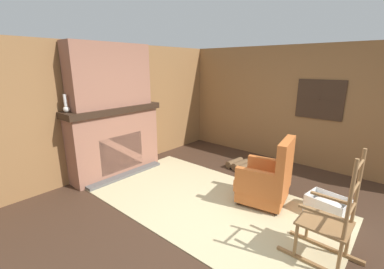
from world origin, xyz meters
TOP-DOWN VIEW (x-y plane):
  - ground_plane at (0.00, 0.00)m, footprint 14.00×14.00m
  - wood_panel_wall_left at (-2.81, 0.00)m, footprint 0.06×6.16m
  - wood_panel_wall_back at (0.00, 2.81)m, footprint 6.16×0.09m
  - fireplace_hearth at (-2.57, 0.00)m, footprint 0.62×1.83m
  - chimney_breast at (-2.58, 0.00)m, footprint 0.36×1.52m
  - area_rug at (-0.57, 0.26)m, footprint 3.80×2.07m
  - armchair at (0.12, 0.80)m, footprint 0.79×0.77m
  - rocking_chair at (1.13, 0.12)m, footprint 0.81×0.45m
  - firewood_stack at (-0.87, 1.76)m, footprint 0.49×0.47m
  - laundry_basket at (0.92, 1.06)m, footprint 0.56×0.45m
  - oil_lamp_vase at (-2.62, -0.81)m, footprint 0.10×0.10m
  - storage_case at (-2.62, 0.69)m, footprint 0.14×0.22m

SIDE VIEW (x-z plane):
  - ground_plane at x=0.00m, z-range 0.00..0.00m
  - area_rug at x=-0.57m, z-range 0.00..0.01m
  - firewood_stack at x=-0.87m, z-range 0.00..0.15m
  - laundry_basket at x=0.92m, z-range 0.00..0.28m
  - armchair at x=0.12m, z-range -0.16..0.89m
  - rocking_chair at x=1.13m, z-range -0.21..1.05m
  - fireplace_hearth at x=-2.57m, z-range 0.00..1.30m
  - wood_panel_wall_left at x=-2.81m, z-range 0.00..2.43m
  - wood_panel_wall_back at x=0.00m, z-range 0.00..2.44m
  - storage_case at x=-2.62m, z-range 1.30..1.45m
  - oil_lamp_vase at x=-2.62m, z-range 1.26..1.55m
  - chimney_breast at x=-2.58m, z-range 1.30..2.41m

